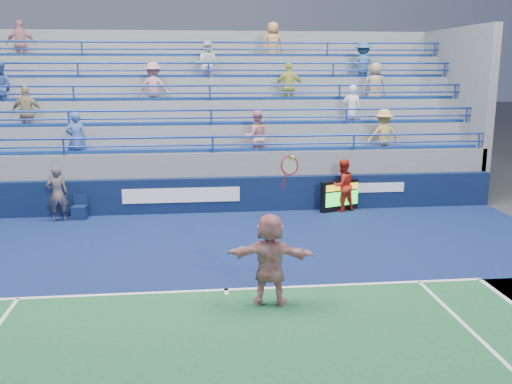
{
  "coord_description": "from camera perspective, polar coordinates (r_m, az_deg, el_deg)",
  "views": [
    {
      "loc": [
        -0.59,
        -10.94,
        4.49
      ],
      "look_at": [
        0.89,
        2.5,
        1.5
      ],
      "focal_mm": 40.0,
      "sensor_mm": 36.0,
      "label": 1
    }
  ],
  "objects": [
    {
      "name": "bleacher_stand",
      "position": [
        21.42,
        -4.67,
        4.52
      ],
      "size": [
        18.0,
        5.6,
        6.13
      ],
      "color": "slate",
      "rests_on": "ground"
    },
    {
      "name": "serve_speed_board",
      "position": [
        18.18,
        8.45,
        -0.37
      ],
      "size": [
        1.38,
        0.65,
        0.98
      ],
      "color": "black",
      "rests_on": "ground"
    },
    {
      "name": "tennis_player",
      "position": [
        10.89,
        1.42,
        -6.73
      ],
      "size": [
        1.74,
        0.84,
        2.9
      ],
      "color": "silver",
      "rests_on": "ground"
    },
    {
      "name": "judge_chair",
      "position": [
        17.88,
        -17.22,
        -1.88
      ],
      "size": [
        0.44,
        0.44,
        0.73
      ],
      "color": "#0D1C41",
      "rests_on": "ground"
    },
    {
      "name": "line_judge",
      "position": [
        17.7,
        -19.25,
        -0.18
      ],
      "size": [
        0.68,
        0.53,
        1.66
      ],
      "primitive_type": "imported",
      "rotation": [
        0.0,
        0.0,
        3.39
      ],
      "color": "#141D38",
      "rests_on": "ground"
    },
    {
      "name": "sponsor_wall",
      "position": [
        17.89,
        -4.24,
        -0.29
      ],
      "size": [
        18.0,
        0.32,
        1.1
      ],
      "color": "#0A173A",
      "rests_on": "ground"
    },
    {
      "name": "ground",
      "position": [
        11.84,
        -3.01,
        -9.83
      ],
      "size": [
        120.0,
        120.0,
        0.0
      ],
      "primitive_type": "plane",
      "color": "#333538"
    },
    {
      "name": "ball_girl",
      "position": [
        18.11,
        8.63,
        0.65
      ],
      "size": [
        0.98,
        0.88,
        1.65
      ],
      "primitive_type": "imported",
      "rotation": [
        0.0,
        0.0,
        3.52
      ],
      "color": "red",
      "rests_on": "ground"
    }
  ]
}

